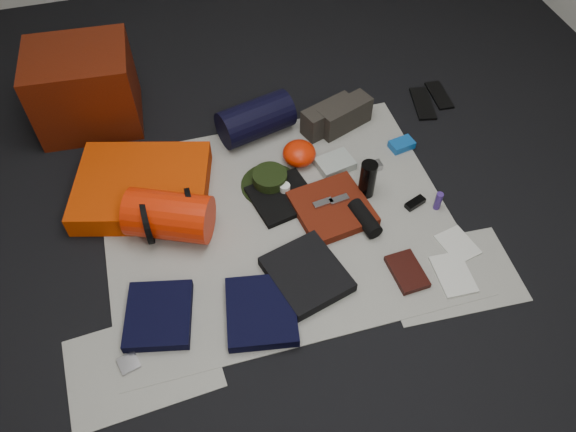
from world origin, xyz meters
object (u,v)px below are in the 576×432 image
object	(u,v)px
sleeping_pad	(143,187)
water_bottle	(368,179)
navy_duffel	(256,119)
stuff_sack	(169,216)
paperback_book	(407,272)
red_cabinet	(84,88)
compact_camera	(373,166)

from	to	relation	value
sleeping_pad	water_bottle	distance (m)	1.08
navy_duffel	water_bottle	size ratio (longest dim) A/B	1.94
stuff_sack	water_bottle	world-z (taller)	stuff_sack
sleeping_pad	stuff_sack	world-z (taller)	stuff_sack
sleeping_pad	navy_duffel	world-z (taller)	navy_duffel
paperback_book	stuff_sack	bearing A→B (deg)	148.09
stuff_sack	water_bottle	distance (m)	0.94
stuff_sack	navy_duffel	bearing A→B (deg)	45.16
navy_duffel	paperback_book	world-z (taller)	navy_duffel
red_cabinet	stuff_sack	distance (m)	0.94
red_cabinet	compact_camera	bearing A→B (deg)	-26.03
navy_duffel	paperback_book	size ratio (longest dim) A/B	1.94
red_cabinet	water_bottle	world-z (taller)	red_cabinet
sleeping_pad	paperback_book	size ratio (longest dim) A/B	3.12
sleeping_pad	paperback_book	xyz separation A→B (m)	(1.05, -0.77, -0.04)
red_cabinet	compact_camera	xyz separation A→B (m)	(1.34, -0.77, -0.19)
compact_camera	paperback_book	size ratio (longest dim) A/B	0.44
red_cabinet	paperback_book	bearing A→B (deg)	-44.29
sleeping_pad	navy_duffel	size ratio (longest dim) A/B	1.61
navy_duffel	compact_camera	distance (m)	0.66
red_cabinet	water_bottle	bearing A→B (deg)	-32.38
red_cabinet	sleeping_pad	world-z (taller)	red_cabinet
water_bottle	red_cabinet	bearing A→B (deg)	143.66
compact_camera	red_cabinet	bearing A→B (deg)	146.67
stuff_sack	compact_camera	distance (m)	1.05
red_cabinet	paperback_book	distance (m)	1.89
sleeping_pad	compact_camera	bearing A→B (deg)	-6.96
red_cabinet	compact_camera	world-z (taller)	red_cabinet
navy_duffel	sleeping_pad	bearing A→B (deg)	-171.05
sleeping_pad	paperback_book	distance (m)	1.30
compact_camera	water_bottle	bearing A→B (deg)	-126.48
water_bottle	stuff_sack	bearing A→B (deg)	178.46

